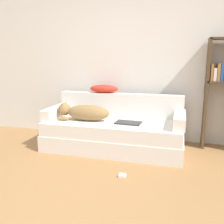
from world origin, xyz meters
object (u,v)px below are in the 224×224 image
object	(u,v)px
throw_pillow	(104,89)
laptop	(128,123)
dog	(84,112)
bookshelf	(220,87)
power_adapter	(122,176)
couch	(114,135)

from	to	relation	value
throw_pillow	laptop	bearing A→B (deg)	-43.35
dog	laptop	xyz separation A→B (m)	(0.66, -0.01, -0.11)
laptop	bookshelf	size ratio (longest dim) A/B	0.23
throw_pillow	bookshelf	distance (m)	1.70
laptop	power_adapter	size ratio (longest dim) A/B	4.69
laptop	throw_pillow	distance (m)	0.79
couch	laptop	distance (m)	0.33
laptop	dog	bearing A→B (deg)	-176.85
dog	throw_pillow	size ratio (longest dim) A/B	1.69
bookshelf	power_adapter	bearing A→B (deg)	-130.48
couch	laptop	xyz separation A→B (m)	(0.23, -0.08, 0.22)
couch	power_adapter	xyz separation A→B (m)	(0.33, -0.85, -0.19)
throw_pillow	power_adapter	world-z (taller)	throw_pillow
power_adapter	laptop	bearing A→B (deg)	97.26
throw_pillow	couch	bearing A→B (deg)	-55.55
bookshelf	power_adapter	distance (m)	1.92
couch	power_adapter	distance (m)	0.93
dog	throw_pillow	world-z (taller)	throw_pillow
dog	laptop	bearing A→B (deg)	-0.46
couch	power_adapter	size ratio (longest dim) A/B	25.40
couch	dog	xyz separation A→B (m)	(-0.43, -0.08, 0.33)
dog	bookshelf	distance (m)	1.97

